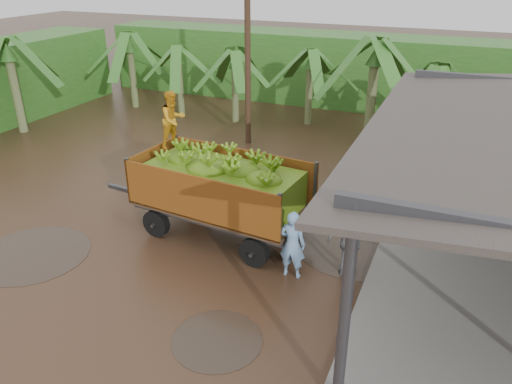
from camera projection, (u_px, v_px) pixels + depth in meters
ground at (185, 243)px, 13.87m from camera, size 100.00×100.00×0.00m
hedge_north at (301, 66)px, 27.11m from camera, size 22.00×3.00×3.60m
banana_trailer at (220, 187)px, 13.75m from camera, size 6.73×2.78×3.85m
man_blue at (292, 244)px, 12.09m from camera, size 0.67×0.45×1.78m
man_grey at (351, 240)px, 12.11m from camera, size 1.23×0.80×1.94m
utility_pole at (248, 40)px, 19.51m from camera, size 1.20×0.24×8.40m
banana_plants at (138, 101)px, 20.14m from camera, size 24.09×20.78×4.37m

